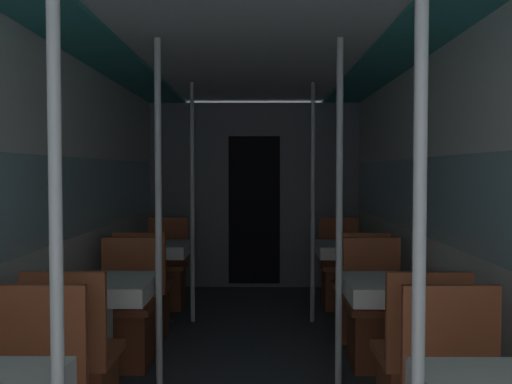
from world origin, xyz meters
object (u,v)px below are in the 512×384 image
chair_left_far_2 (166,280)px  chair_right_near_2 (360,305)px  chair_left_far_1 (125,327)px  support_pole_right_1 (339,219)px  dining_table_right_1 (394,298)px  dining_table_right_2 (350,256)px  dining_table_left_1 (104,298)px  chair_right_far_2 (341,280)px  support_pole_left_0 (56,268)px  chair_left_near_1 (76,384)px  support_pole_left_2 (192,203)px  chair_left_near_2 (144,305)px  support_pole_left_1 (158,219)px  support_pole_right_0 (419,269)px  dining_table_left_2 (156,255)px  chair_right_far_1 (376,327)px  support_pole_right_2 (313,203)px

chair_left_far_2 → chair_right_near_2: same height
chair_left_far_1 → support_pole_right_1: support_pole_right_1 is taller
chair_left_far_1 → dining_table_right_1: size_ratio=1.24×
dining_table_right_2 → chair_right_near_2: 0.67m
dining_table_left_1 → chair_right_far_2: bearing=52.1°
support_pole_left_0 → dining_table_left_1: bearing=101.0°
chair_left_far_2 → support_pole_right_1: bearing=122.2°
chair_left_near_1 → support_pole_right_1: bearing=20.7°
support_pole_left_2 → chair_left_near_2: bearing=-121.9°
support_pole_left_1 → support_pole_right_0: same height
support_pole_right_1 → chair_right_far_2: 2.57m
dining_table_left_1 → support_pole_left_2: (0.36, 1.83, 0.51)m
chair_left_near_1 → dining_table_left_2: chair_left_near_1 is taller
dining_table_left_2 → chair_right_near_2: chair_right_near_2 is taller
chair_left_near_1 → chair_left_far_2: bearing=90.0°
dining_table_left_2 → support_pole_right_1: (1.51, -1.83, 0.51)m
support_pole_left_2 → support_pole_right_0: size_ratio=1.00×
dining_table_left_1 → chair_right_far_1: chair_right_far_1 is taller
chair_left_far_1 → chair_right_far_2: 2.61m
chair_left_near_2 → support_pole_left_2: 1.09m
support_pole_left_2 → chair_right_near_2: (1.51, -0.57, -0.85)m
support_pole_right_2 → dining_table_left_1: bearing=-129.6°
chair_left_far_1 → dining_table_right_2: bearing=-146.1°
chair_left_near_2 → dining_table_right_1: bearing=-33.9°
dining_table_left_1 → chair_left_far_1: size_ratio=0.81×
chair_left_near_2 → dining_table_right_2: bearing=17.0°
dining_table_right_2 → dining_table_left_1: bearing=-135.7°
support_pole_right_2 → chair_right_near_2: bearing=-58.1°
chair_left_far_2 → dining_table_right_2: bearing=163.0°
chair_left_near_2 → dining_table_left_2: bearing=90.0°
dining_table_right_1 → chair_right_far_1: chair_right_far_1 is taller
support_pole_left_0 → dining_table_right_1: 2.43m
support_pole_left_1 → support_pole_left_2: 1.83m
chair_left_far_2 → support_pole_right_0: support_pole_right_0 is taller
chair_left_far_1 → chair_right_near_2: same height
support_pole_right_0 → dining_table_right_2: size_ratio=3.02×
dining_table_right_1 → chair_left_near_2: bearing=146.1°
chair_left_near_1 → chair_right_far_2: bearing=57.8°
chair_left_far_2 → chair_right_near_2: (1.87, -1.14, 0.00)m
chair_left_near_2 → support_pole_right_0: 3.54m
chair_right_far_1 → support_pole_right_2: 1.56m
support_pole_left_1 → support_pole_right_1: bearing=0.0°
support_pole_left_1 → chair_right_far_2: (1.51, 2.40, -0.85)m
chair_left_far_2 → chair_right_far_1: same height
support_pole_right_1 → dining_table_right_2: bearing=79.0°
support_pole_right_2 → chair_left_far_1: bearing=-140.3°
support_pole_left_2 → support_pole_right_2: (1.16, 0.00, 0.00)m
dining_table_right_2 → chair_right_near_2: (0.00, -0.57, -0.35)m
chair_right_far_2 → support_pole_left_2: bearing=20.7°
dining_table_left_2 → chair_right_far_1: size_ratio=0.81×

